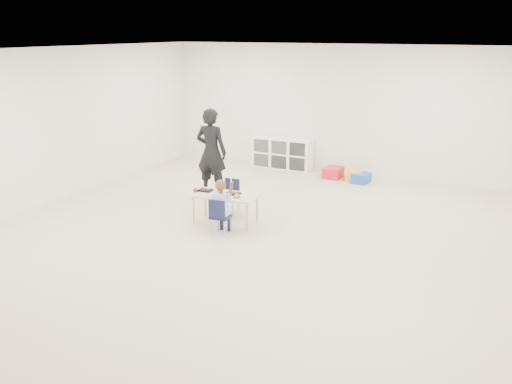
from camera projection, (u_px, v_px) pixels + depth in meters
The scene contains 16 objects.
room at pixel (241, 149), 8.01m from camera, with size 9.00×9.02×2.80m.
table at pixel (225, 208), 8.94m from camera, with size 1.12×0.62×0.50m.
chair_near at pixel (221, 216), 8.44m from camera, with size 0.29×0.27×0.60m, color black, non-canonical shape.
chair_far at pixel (229, 197), 9.42m from camera, with size 0.29×0.27×0.60m, color black, non-canonical shape.
child at pixel (220, 206), 8.39m from camera, with size 0.40×0.40×0.94m, color #B5D0F5, non-canonical shape.
lunch_tray_near at pixel (233, 193), 8.87m from camera, with size 0.22×0.16×0.03m, color black.
lunch_tray_far at pixel (205, 190), 9.05m from camera, with size 0.22×0.16×0.03m, color black.
milk_carton at pixel (222, 194), 8.74m from camera, with size 0.07×0.07×0.10m, color white.
bread_roll at pixel (237, 196), 8.68m from camera, with size 0.09×0.09×0.07m, color tan.
apple_near at pixel (219, 191), 8.96m from camera, with size 0.07×0.07×0.07m, color #9A1B0E.
apple_far at pixel (195, 190), 8.98m from camera, with size 0.07×0.07×0.07m, color #9A1B0E.
cubby_shelf at pixel (282, 153), 12.49m from camera, with size 1.40×0.40×0.70m, color white.
adult at pixel (211, 152), 10.31m from camera, with size 0.62×0.41×1.69m, color black.
bin_red at pixel (333, 173), 11.73m from camera, with size 0.36×0.46×0.23m, color red.
bin_yellow at pixel (354, 175), 11.53m from camera, with size 0.34×0.44×0.21m, color gold.
bin_blue at pixel (361, 178), 11.36m from camera, with size 0.32×0.41×0.20m, color #1745AD.
Camera 1 is at (3.71, -6.93, 3.09)m, focal length 38.00 mm.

